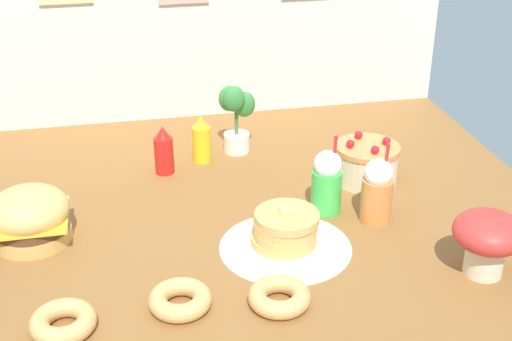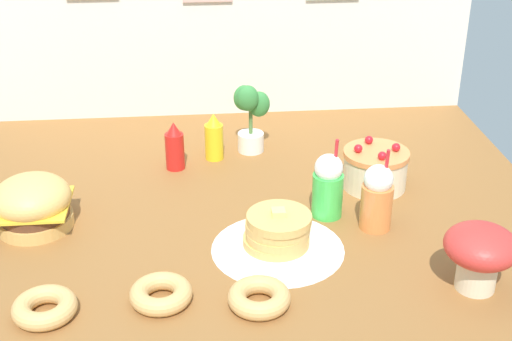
% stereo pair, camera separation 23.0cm
% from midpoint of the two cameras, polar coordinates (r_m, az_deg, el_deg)
% --- Properties ---
extents(ground_plane, '(2.20, 2.05, 0.02)m').
position_cam_midpoint_polar(ground_plane, '(2.28, 0.82, -5.39)').
color(ground_plane, brown).
extents(back_wall, '(2.20, 0.04, 0.99)m').
position_cam_midpoint_polar(back_wall, '(3.03, -1.22, 13.37)').
color(back_wall, silver).
rests_on(back_wall, ground_plane).
extents(doily_mat, '(0.41, 0.41, 0.00)m').
position_cam_midpoint_polar(doily_mat, '(2.20, 4.77, -6.36)').
color(doily_mat, white).
rests_on(doily_mat, ground_plane).
extents(burger, '(0.25, 0.25, 0.18)m').
position_cam_midpoint_polar(burger, '(2.34, -14.80, -2.67)').
color(burger, '#DBA859').
rests_on(burger, ground_plane).
extents(pancake_stack, '(0.32, 0.32, 0.14)m').
position_cam_midpoint_polar(pancake_stack, '(2.17, 4.79, -5.17)').
color(pancake_stack, white).
rests_on(pancake_stack, doily_mat).
extents(layer_cake, '(0.23, 0.23, 0.17)m').
position_cam_midpoint_polar(layer_cake, '(2.57, 12.07, 0.09)').
color(layer_cake, beige).
rests_on(layer_cake, ground_plane).
extents(ketchup_bottle, '(0.07, 0.07, 0.19)m').
position_cam_midpoint_polar(ketchup_bottle, '(2.65, -4.07, 1.81)').
color(ketchup_bottle, red).
rests_on(ketchup_bottle, ground_plane).
extents(mustard_bottle, '(0.07, 0.07, 0.19)m').
position_cam_midpoint_polar(mustard_bottle, '(2.72, -0.97, 2.57)').
color(mustard_bottle, yellow).
rests_on(mustard_bottle, ground_plane).
extents(cream_soda_cup, '(0.10, 0.10, 0.28)m').
position_cam_midpoint_polar(cream_soda_cup, '(2.35, 8.59, -1.29)').
color(cream_soda_cup, green).
rests_on(cream_soda_cup, ground_plane).
extents(orange_float_cup, '(0.10, 0.10, 0.28)m').
position_cam_midpoint_polar(orange_float_cup, '(2.30, 12.55, -2.24)').
color(orange_float_cup, orange).
rests_on(orange_float_cup, ground_plane).
extents(donut_pink_glaze, '(0.17, 0.17, 0.05)m').
position_cam_midpoint_polar(donut_pink_glaze, '(1.97, -13.36, -10.71)').
color(donut_pink_glaze, tan).
rests_on(donut_pink_glaze, ground_plane).
extents(donut_chocolate, '(0.17, 0.17, 0.05)m').
position_cam_midpoint_polar(donut_chocolate, '(1.97, -4.28, -9.89)').
color(donut_chocolate, tan).
rests_on(donut_chocolate, ground_plane).
extents(donut_vanilla, '(0.17, 0.17, 0.05)m').
position_cam_midpoint_polar(donut_vanilla, '(1.96, 3.67, -10.19)').
color(donut_vanilla, tan).
rests_on(donut_vanilla, ground_plane).
extents(potted_plant, '(0.14, 0.11, 0.28)m').
position_cam_midpoint_polar(potted_plant, '(2.76, 1.96, 4.41)').
color(potted_plant, white).
rests_on(potted_plant, ground_plane).
extents(mushroom_stool, '(0.20, 0.20, 0.20)m').
position_cam_midpoint_polar(mushroom_stool, '(2.10, 20.57, -6.19)').
color(mushroom_stool, beige).
rests_on(mushroom_stool, ground_plane).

